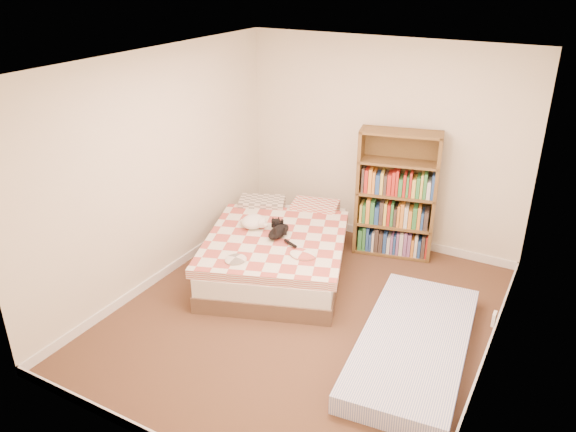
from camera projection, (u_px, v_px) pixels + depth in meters
The scene contains 6 objects.
room at pixel (306, 207), 5.17m from camera, with size 3.51×4.01×2.51m.
bed at pixel (279, 250), 6.42m from camera, with size 2.03×2.39×0.54m.
bookshelf at pixel (396, 210), 6.66m from camera, with size 0.99×0.50×1.53m.
floor_mattress at pixel (413, 345), 5.09m from camera, with size 0.91×2.03×0.18m, color #7F8ED4.
black_cat at pixel (280, 231), 6.19m from camera, with size 0.35×0.60×0.14m.
white_dog at pixel (254, 222), 6.36m from camera, with size 0.39×0.39×0.14m.
Camera 1 is at (2.14, -4.22, 3.28)m, focal length 35.00 mm.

